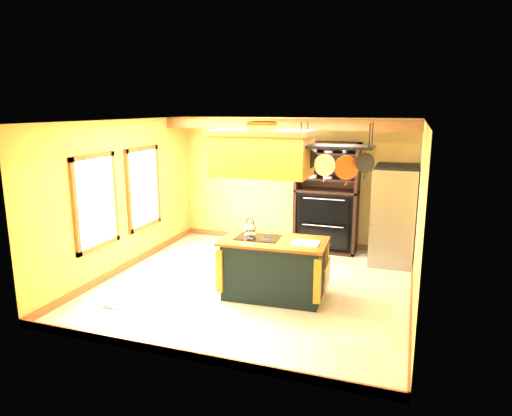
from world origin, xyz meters
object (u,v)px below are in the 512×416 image
Objects in this scene: pot_rack at (337,153)px; hutch at (326,209)px; kitchen_island at (274,268)px; range_hood at (262,152)px; refrigerator at (393,217)px.

hutch is (-0.58, 2.64, -1.41)m from pot_rack.
pot_rack reaches higher than kitchen_island.
pot_rack is 3.04m from hutch.
range_hood is (-0.20, -0.00, 1.79)m from kitchen_island.
range_hood is 3.03m from hutch.
hutch is at bearing 102.42° from pot_rack.
hutch is (0.33, 2.64, 0.40)m from kitchen_island.
kitchen_island is 2.69m from hutch.
pot_rack is (0.91, 0.00, 1.80)m from kitchen_island.
refrigerator reaches higher than kitchen_island.
pot_rack is at bearing -2.72° from kitchen_island.
pot_rack reaches higher than refrigerator.
hutch reaches higher than kitchen_island.
range_hood is at bearing -101.21° from hutch.
pot_rack is 0.49× the size of hutch.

